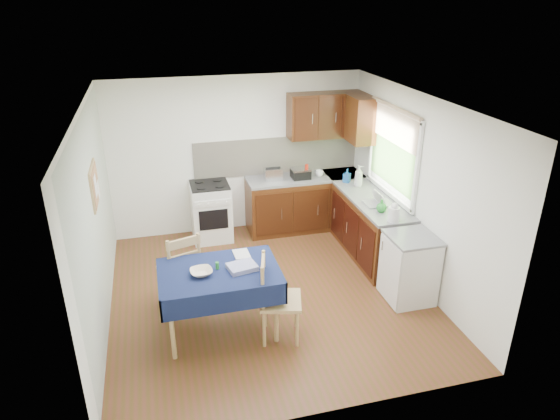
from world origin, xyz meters
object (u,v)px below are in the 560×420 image
object	(u,v)px
sandwich_press	(301,173)
chair_near	(276,296)
toaster	(273,174)
dish_rack	(378,202)
dining_table	(219,278)
kettle	(394,213)
chair_far	(181,268)

from	to	relation	value
sandwich_press	chair_near	bearing A→B (deg)	-107.89
toaster	dish_rack	bearing A→B (deg)	-63.55
dining_table	chair_near	bearing A→B (deg)	-27.95
toaster	dish_rack	world-z (taller)	toaster
dish_rack	kettle	xyz separation A→B (m)	(-0.05, -0.56, 0.09)
sandwich_press	kettle	distance (m)	1.98
dining_table	chair_near	world-z (taller)	chair_near
dining_table	chair_near	size ratio (longest dim) A/B	1.32
dining_table	toaster	xyz separation A→B (m)	(1.21, 2.39, 0.29)
chair_near	kettle	xyz separation A→B (m)	(1.77, 0.78, 0.48)
chair_near	sandwich_press	bearing A→B (deg)	-7.29
chair_far	kettle	distance (m)	2.78
toaster	dish_rack	xyz separation A→B (m)	(1.20, -1.31, -0.08)
dining_table	sandwich_press	xyz separation A→B (m)	(1.66, 2.37, 0.28)
chair_far	kettle	world-z (taller)	kettle
dining_table	sandwich_press	distance (m)	2.91
chair_far	kettle	xyz separation A→B (m)	(2.74, -0.09, 0.46)
kettle	toaster	bearing A→B (deg)	121.41
chair_far	dish_rack	distance (m)	2.86
chair_far	sandwich_press	xyz separation A→B (m)	(2.04, 1.76, 0.43)
chair_far	toaster	xyz separation A→B (m)	(1.60, 1.79, 0.45)
dish_rack	toaster	bearing A→B (deg)	141.17
dish_rack	kettle	bearing A→B (deg)	-86.60
toaster	sandwich_press	size ratio (longest dim) A/B	0.98
dining_table	toaster	world-z (taller)	toaster
chair_far	chair_near	size ratio (longest dim) A/B	1.02
chair_near	sandwich_press	distance (m)	2.87
dining_table	chair_near	xyz separation A→B (m)	(0.59, -0.26, -0.17)
chair_far	sandwich_press	distance (m)	2.73
toaster	kettle	world-z (taller)	kettle
chair_far	chair_near	distance (m)	1.30
chair_far	toaster	size ratio (longest dim) A/B	3.70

